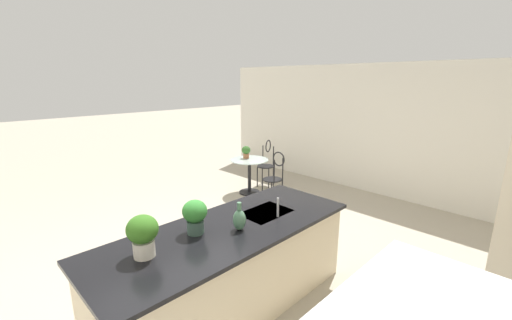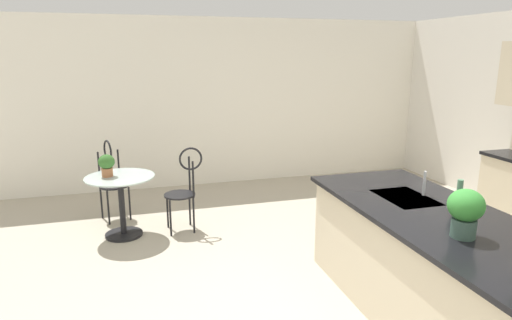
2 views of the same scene
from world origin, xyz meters
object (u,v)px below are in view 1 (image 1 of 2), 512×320
bistro_table (249,173)px  vase_on_counter (239,219)px  chair_near_window (275,175)px  potted_plant_on_table (246,151)px  potted_plant_counter_near (195,215)px  potted_plant_counter_far (143,233)px  chair_by_island (267,161)px

bistro_table → vase_on_counter: bearing=44.7°
chair_near_window → potted_plant_on_table: (-0.06, -0.87, 0.32)m
potted_plant_counter_near → potted_plant_counter_far: size_ratio=0.92×
potted_plant_on_table → bistro_table: bearing=75.2°
chair_by_island → potted_plant_counter_near: (3.56, 2.40, 0.54)m
bistro_table → chair_near_window: size_ratio=0.77×
chair_by_island → potted_plant_counter_far: potted_plant_counter_far is taller
chair_near_window → vase_on_counter: (2.54, 1.79, 0.46)m
potted_plant_on_table → potted_plant_counter_far: potted_plant_counter_far is taller
bistro_table → potted_plant_counter_far: potted_plant_counter_far is taller
potted_plant_counter_near → potted_plant_counter_far: (0.55, 0.05, 0.02)m
bistro_table → vase_on_counter: size_ratio=2.78×
chair_near_window → potted_plant_counter_far: potted_plant_counter_far is taller
potted_plant_on_table → potted_plant_counter_far: (3.50, 2.47, 0.24)m
bistro_table → vase_on_counter: (2.56, 2.53, 0.58)m
bistro_table → potted_plant_counter_far: (3.46, 2.33, 0.68)m
bistro_table → chair_by_island: (-0.65, -0.12, 0.13)m
potted_plant_counter_near → chair_near_window: bearing=-151.9°
potted_plant_counter_far → vase_on_counter: size_ratio=1.28×
chair_near_window → potted_plant_counter_near: (2.89, 1.54, 0.54)m
potted_plant_counter_far → vase_on_counter: bearing=167.5°
chair_by_island → potted_plant_on_table: size_ratio=3.97×
vase_on_counter → bistro_table: bearing=-135.3°
bistro_table → chair_near_window: 0.75m
chair_by_island → potted_plant_counter_far: (4.11, 2.45, 0.56)m
potted_plant_on_table → vase_on_counter: 3.72m
potted_plant_counter_far → vase_on_counter: potted_plant_counter_far is taller
potted_plant_on_table → potted_plant_counter_far: size_ratio=0.71×
potted_plant_counter_near → potted_plant_counter_far: 0.55m
potted_plant_counter_far → vase_on_counter: 0.93m
potted_plant_on_table → potted_plant_counter_near: potted_plant_counter_near is taller
bistro_table → vase_on_counter: vase_on_counter is taller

